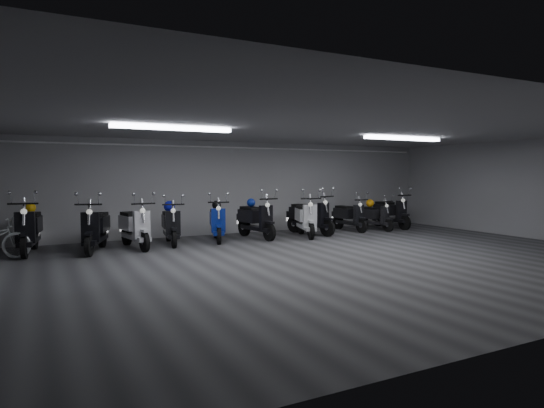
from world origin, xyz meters
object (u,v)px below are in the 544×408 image
scooter_4 (217,216)px  scooter_9 (375,212)px  scooter_8 (350,211)px  scooter_0 (29,222)px  helmet_2 (251,203)px  helmet_1 (370,203)px  scooter_7 (311,211)px  scooter_5 (256,213)px  scooter_10 (391,207)px  helmet_4 (216,205)px  helmet_3 (169,206)px  helmet_0 (30,208)px  scooter_6 (306,212)px  scooter_3 (171,219)px  scooter_1 (96,221)px  scooter_2 (135,220)px

scooter_4 → scooter_9: (5.41, -0.04, -0.09)m
scooter_9 → scooter_8: bearing=157.4°
scooter_0 → helmet_2: (5.65, 0.16, 0.26)m
helmet_1 → scooter_7: bearing=-176.1°
scooter_7 → scooter_9: size_ratio=1.22×
scooter_5 → scooter_7: 1.83m
scooter_10 → helmet_4: scooter_10 is taller
helmet_4 → helmet_3: bearing=-178.4°
helmet_0 → scooter_6: bearing=-5.7°
scooter_9 → helmet_4: (-5.34, 0.28, 0.37)m
scooter_6 → helmet_0: 7.12m
scooter_10 → helmet_4: 6.19m
scooter_4 → scooter_6: 2.62m
scooter_5 → helmet_0: size_ratio=8.05×
scooter_8 → helmet_4: size_ratio=6.90×
scooter_5 → helmet_3: bearing=166.1°
scooter_5 → scooter_9: scooter_5 is taller
scooter_3 → helmet_0: 3.25m
scooter_0 → scooter_4: (4.52, -0.08, -0.06)m
scooter_1 → scooter_10: size_ratio=1.02×
scooter_0 → scooter_5: 5.69m
scooter_0 → helmet_4: size_ratio=8.01×
scooter_6 → helmet_0: size_ratio=8.03×
scooter_4 → helmet_4: bearing=90.0°
helmet_4 → scooter_7: bearing=-4.4°
scooter_1 → scooter_6: (5.73, -0.04, -0.01)m
helmet_4 → scooter_6: bearing=-13.3°
scooter_8 → helmet_0: 9.03m
scooter_6 → helmet_2: (-1.47, 0.59, 0.29)m
scooter_4 → helmet_2: scooter_4 is taller
scooter_9 → helmet_3: size_ratio=5.47×
scooter_5 → helmet_3: (-2.41, 0.23, 0.26)m
scooter_9 → scooter_10: (0.84, 0.20, 0.11)m
scooter_2 → helmet_1: bearing=-5.7°
scooter_10 → helmet_0: (-10.74, 0.19, 0.33)m
scooter_10 → helmet_2: 5.14m
scooter_5 → helmet_3: scooter_5 is taller
scooter_1 → helmet_4: 3.26m
scooter_6 → helmet_2: bearing=176.0°
scooter_9 → helmet_3: scooter_9 is taller
scooter_9 → helmet_4: bearing=166.8°
scooter_5 → helmet_1: scooter_5 is taller
helmet_1 → helmet_4: bearing=179.3°
helmet_1 → helmet_4: (-5.30, 0.06, 0.10)m
scooter_4 → helmet_1: scooter_4 is taller
scooter_3 → helmet_2: size_ratio=7.41×
scooter_8 → scooter_4: bearing=178.3°
scooter_2 → scooter_5: 3.40m
scooter_5 → helmet_1: bearing=-5.7°
scooter_2 → helmet_0: size_ratio=7.95×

